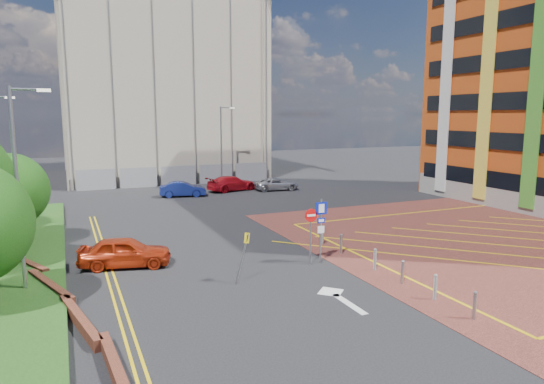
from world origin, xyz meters
TOP-DOWN VIEW (x-y plane):
  - ground at (0.00, 0.00)m, footprint 140.00×140.00m
  - forecourt at (14.00, 0.00)m, footprint 26.00×26.00m
  - retaining_wall at (-11.80, 2.00)m, footprint 6.06×20.33m
  - tree_c at (-13.50, 10.00)m, footprint 4.00×4.00m
  - lamp_left_near at (-12.42, 2.00)m, footprint 1.53×0.16m
  - lamp_back at (4.08, 28.00)m, footprint 1.53×0.16m
  - sign_cluster at (0.30, 0.98)m, footprint 1.17×0.12m
  - warning_sign at (-3.91, -0.20)m, footprint 0.76×0.42m
  - bollard_row at (2.30, -1.67)m, footprint 0.14×11.14m
  - construction_building at (0.00, 40.00)m, footprint 21.20×19.20m
  - construction_fence at (1.00, 30.00)m, footprint 21.60×0.06m
  - car_red_left at (-8.34, 4.22)m, footprint 4.57×2.70m
  - car_blue_back at (-1.20, 22.95)m, footprint 4.24×2.21m
  - car_red_back at (3.85, 24.35)m, footprint 5.24×3.15m
  - car_silver_back at (7.93, 23.02)m, footprint 4.43×2.37m

SIDE VIEW (x-z plane):
  - ground at x=0.00m, z-range 0.00..0.00m
  - forecourt at x=14.00m, z-range 0.00..0.02m
  - retaining_wall at x=-11.80m, z-range 0.00..0.40m
  - bollard_row at x=2.30m, z-range 0.02..0.92m
  - car_silver_back at x=7.93m, z-range 0.00..1.18m
  - car_blue_back at x=-1.20m, z-range 0.00..1.33m
  - car_red_back at x=3.85m, z-range 0.00..1.42m
  - car_red_left at x=-8.34m, z-range 0.00..1.46m
  - construction_fence at x=1.00m, z-range 0.00..2.00m
  - warning_sign at x=-3.91m, z-range 0.30..2.55m
  - sign_cluster at x=0.30m, z-range 0.35..3.55m
  - tree_c at x=-13.50m, z-range 0.74..5.64m
  - lamp_back at x=4.08m, z-range 0.36..8.36m
  - lamp_left_near at x=-12.42m, z-range 0.66..8.66m
  - construction_building at x=0.00m, z-range 0.00..22.00m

